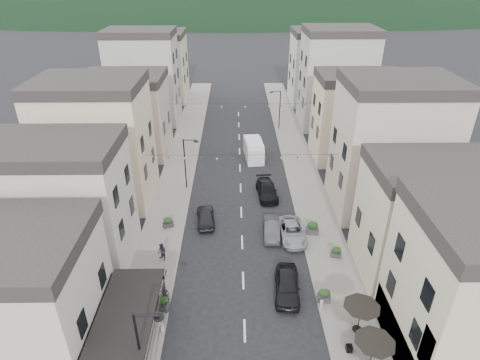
# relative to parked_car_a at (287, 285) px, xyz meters

# --- Properties ---
(sidewalk_left) EXTENTS (4.00, 76.00, 0.12)m
(sidewalk_left) POSITION_rel_parked_car_a_xyz_m (-10.85, 22.42, -0.73)
(sidewalk_left) COLOR slate
(sidewalk_left) RESTS_ON ground
(sidewalk_right) EXTENTS (4.00, 76.00, 0.12)m
(sidewalk_right) POSITION_rel_parked_car_a_xyz_m (4.15, 22.42, -0.73)
(sidewalk_right) COLOR slate
(sidewalk_right) RESTS_ON ground
(boutique_awning) EXTENTS (3.77, 7.50, 3.28)m
(boutique_awning) POSITION_rel_parked_car_a_xyz_m (-10.60, -4.58, 2.32)
(boutique_awning) COLOR black
(boutique_awning) RESTS_ON ground
(buildings_row_left) EXTENTS (10.20, 54.16, 14.00)m
(buildings_row_left) POSITION_rel_parked_car_a_xyz_m (-17.85, 28.17, 5.33)
(buildings_row_left) COLOR beige
(buildings_row_left) RESTS_ON ground
(buildings_row_right) EXTENTS (10.20, 54.16, 14.50)m
(buildings_row_right) POSITION_rel_parked_car_a_xyz_m (11.15, 27.01, 5.53)
(buildings_row_right) COLOR #C1B89A
(buildings_row_right) RESTS_ON ground
(cafe_terrace) EXTENTS (2.50, 8.10, 2.53)m
(cafe_terrace) POSITION_rel_parked_car_a_xyz_m (4.35, -6.78, 1.57)
(cafe_terrace) COLOR black
(cafe_terrace) RESTS_ON ground
(streetlamp_left_near) EXTENTS (1.70, 0.56, 6.00)m
(streetlamp_left_near) POSITION_rel_parked_car_a_xyz_m (-9.17, -7.58, 2.91)
(streetlamp_left_near) COLOR black
(streetlamp_left_near) RESTS_ON ground
(streetlamp_left_far) EXTENTS (1.70, 0.56, 6.00)m
(streetlamp_left_far) POSITION_rel_parked_car_a_xyz_m (-9.17, 16.42, 2.91)
(streetlamp_left_far) COLOR black
(streetlamp_left_far) RESTS_ON ground
(streetlamp_right_far) EXTENTS (1.70, 0.56, 6.00)m
(streetlamp_right_far) POSITION_rel_parked_car_a_xyz_m (2.47, 34.42, 2.91)
(streetlamp_right_far) COLOR black
(streetlamp_right_far) RESTS_ON ground
(bollards) EXTENTS (11.66, 10.26, 0.60)m
(bollards) POSITION_rel_parked_car_a_xyz_m (-3.35, -4.08, -0.37)
(bollards) COLOR gray
(bollards) RESTS_ON ground
(bunting_near) EXTENTS (19.00, 0.28, 0.62)m
(bunting_near) POSITION_rel_parked_car_a_xyz_m (-3.35, 12.42, 4.86)
(bunting_near) COLOR black
(bunting_near) RESTS_ON ground
(bunting_far) EXTENTS (19.00, 0.28, 0.62)m
(bunting_far) POSITION_rel_parked_car_a_xyz_m (-3.35, 28.42, 4.86)
(bunting_far) COLOR black
(bunting_far) RESTS_ON ground
(parked_car_a) EXTENTS (2.26, 4.79, 1.58)m
(parked_car_a) POSITION_rel_parked_car_a_xyz_m (0.00, 0.00, 0.00)
(parked_car_a) COLOR black
(parked_car_a) RESTS_ON ground
(parked_car_b) EXTENTS (1.66, 4.16, 1.34)m
(parked_car_b) POSITION_rel_parked_car_a_xyz_m (-0.55, 7.54, -0.12)
(parked_car_b) COLOR #343437
(parked_car_b) RESTS_ON ground
(parked_car_c) EXTENTS (2.56, 5.02, 1.36)m
(parked_car_c) POSITION_rel_parked_car_a_xyz_m (1.25, 7.09, -0.11)
(parked_car_c) COLOR gray
(parked_car_c) RESTS_ON ground
(parked_car_d) EXTENTS (2.43, 5.09, 1.43)m
(parked_car_d) POSITION_rel_parked_car_a_xyz_m (-0.51, 14.64, -0.07)
(parked_car_d) COLOR black
(parked_car_d) RESTS_ON ground
(parked_car_e) EXTENTS (2.13, 4.37, 1.44)m
(parked_car_e) POSITION_rel_parked_car_a_xyz_m (-6.87, 9.59, -0.07)
(parked_car_e) COLOR black
(parked_car_e) RESTS_ON ground
(delivery_van) EXTENTS (2.55, 5.44, 2.53)m
(delivery_van) POSITION_rel_parked_car_a_xyz_m (-1.54, 24.30, 0.45)
(delivery_van) COLOR silver
(delivery_van) RESTS_ON ground
(pedestrian_a) EXTENTS (0.73, 0.49, 1.95)m
(pedestrian_a) POSITION_rel_parked_car_a_xyz_m (-9.15, -1.35, 0.30)
(pedestrian_a) COLOR black
(pedestrian_a) RESTS_ON sidewalk_left
(pedestrian_b) EXTENTS (1.01, 0.99, 1.63)m
(pedestrian_b) POSITION_rel_parked_car_a_xyz_m (-10.19, 3.94, 0.15)
(pedestrian_b) COLOR #27202B
(pedestrian_b) RESTS_ON sidewalk_left
(planter_la) EXTENTS (1.26, 0.90, 1.27)m
(planter_la) POSITION_rel_parked_car_a_xyz_m (-9.35, -1.62, -0.05)
(planter_la) COLOR #2B2B2E
(planter_la) RESTS_ON sidewalk_left
(planter_lb) EXTENTS (1.10, 0.87, 1.08)m
(planter_lb) POSITION_rel_parked_car_a_xyz_m (-10.42, 8.76, -0.14)
(planter_lb) COLOR #29292B
(planter_lb) RESTS_ON sidewalk_left
(planter_ra) EXTENTS (1.06, 0.67, 1.12)m
(planter_ra) POSITION_rel_parked_car_a_xyz_m (2.65, -0.97, -0.13)
(planter_ra) COLOR #333336
(planter_ra) RESTS_ON sidewalk_right
(planter_rb) EXTENTS (1.02, 0.77, 1.02)m
(planter_rb) POSITION_rel_parked_car_a_xyz_m (4.71, 4.14, -0.18)
(planter_rb) COLOR #2F2F31
(planter_rb) RESTS_ON sidewalk_right
(planter_rc) EXTENTS (1.23, 0.78, 1.29)m
(planter_rc) POSITION_rel_parked_car_a_xyz_m (3.25, 7.54, -0.05)
(planter_rc) COLOR #333335
(planter_rc) RESTS_ON sidewalk_right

